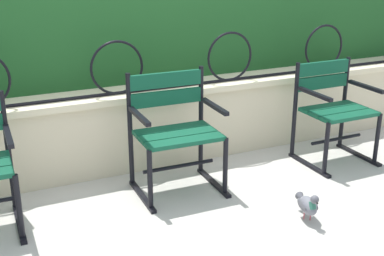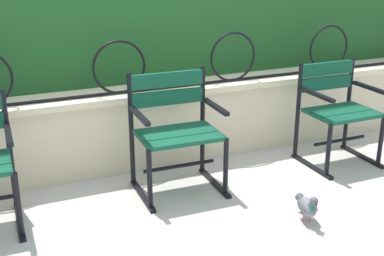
# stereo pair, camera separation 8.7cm
# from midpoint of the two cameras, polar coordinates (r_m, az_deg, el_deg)

# --- Properties ---
(ground_plane) EXTENTS (60.00, 60.00, 0.00)m
(ground_plane) POSITION_cam_midpoint_polar(r_m,az_deg,el_deg) (3.60, 1.36, -8.80)
(ground_plane) COLOR #BCB7AD
(stone_wall) EXTENTS (8.00, 0.41, 0.63)m
(stone_wall) POSITION_cam_midpoint_polar(r_m,az_deg,el_deg) (4.24, -3.74, 0.43)
(stone_wall) COLOR beige
(stone_wall) RESTS_ON ground
(iron_arch_fence) EXTENTS (7.45, 0.02, 0.42)m
(iron_arch_fence) POSITION_cam_midpoint_polar(r_m,az_deg,el_deg) (3.96, -6.89, 6.39)
(iron_arch_fence) COLOR black
(iron_arch_fence) RESTS_ON stone_wall
(hedge_row) EXTENTS (7.84, 0.59, 0.86)m
(hedge_row) POSITION_cam_midpoint_polar(r_m,az_deg,el_deg) (4.51, -5.79, 10.88)
(hedge_row) COLOR #1E5123
(hedge_row) RESTS_ON stone_wall
(park_chair_centre) EXTENTS (0.62, 0.54, 0.87)m
(park_chair_centre) POSITION_cam_midpoint_polar(r_m,az_deg,el_deg) (3.71, -1.22, -0.03)
(park_chair_centre) COLOR #0F4C33
(park_chair_centre) RESTS_ON ground
(park_chair_right) EXTENTS (0.57, 0.52, 0.82)m
(park_chair_right) POSITION_cam_midpoint_polar(r_m,az_deg,el_deg) (4.38, 16.38, 2.08)
(park_chair_right) COLOR #0F4C33
(park_chair_right) RESTS_ON ground
(pigeon_far_side) EXTENTS (0.14, 0.29, 0.22)m
(pigeon_far_side) POSITION_cam_midpoint_polar(r_m,az_deg,el_deg) (3.47, 13.48, -8.45)
(pigeon_far_side) COLOR slate
(pigeon_far_side) RESTS_ON ground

